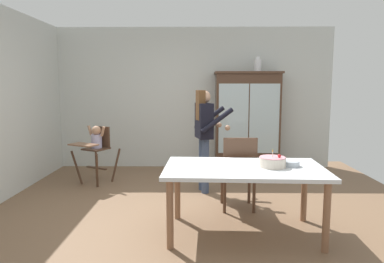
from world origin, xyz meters
name	(u,v)px	position (x,y,z in m)	size (l,w,h in m)	color
ground_plane	(191,214)	(0.00, 0.00, 0.00)	(6.24, 6.24, 0.00)	brown
wall_back	(193,98)	(0.00, 2.63, 1.35)	(5.32, 0.06, 2.70)	silver
china_cabinet	(247,121)	(1.02, 2.37, 0.93)	(1.24, 0.48, 1.85)	#4C3323
ceramic_vase	(258,65)	(1.19, 2.37, 1.97)	(0.13, 0.13, 0.27)	white
high_chair_with_toddler	(96,144)	(-1.57, 1.40, 0.65)	(0.78, 0.84, 0.95)	#4C3323
adult_person	(204,128)	(0.19, 0.95, 0.97)	(0.59, 0.58, 1.53)	#3D4C6B
dining_table	(244,174)	(0.58, -0.59, 0.66)	(1.71, 1.04, 0.74)	silver
birthday_cake	(272,162)	(0.87, -0.59, 0.79)	(0.28, 0.28, 0.19)	beige
serving_bowl	(291,164)	(1.08, -0.55, 0.77)	(0.18, 0.18, 0.06)	#B2BCC6
dining_chair_far_side	(239,168)	(0.61, 0.12, 0.56)	(0.45, 0.45, 0.96)	#4C3323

